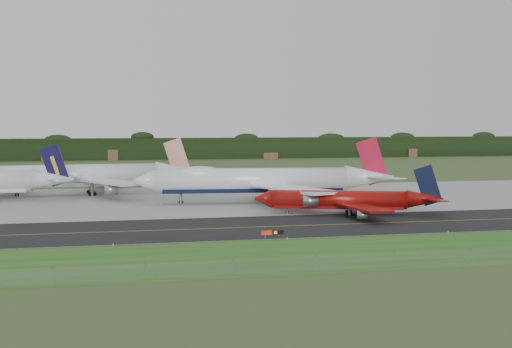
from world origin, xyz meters
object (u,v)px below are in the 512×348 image
at_px(jet_star_tail, 90,176).
at_px(taxiway_sign, 273,233).
at_px(jet_red_737, 349,201).
at_px(jet_ba_747, 262,181).

xyz_separation_m(jet_star_tail, taxiway_sign, (33.12, -87.79, -4.55)).
relative_size(jet_red_737, taxiway_sign, 9.97).
relative_size(jet_ba_747, taxiway_sign, 16.36).
bearing_deg(jet_red_737, jet_ba_747, 117.65).
bearing_deg(jet_star_tail, jet_red_737, -45.31).
bearing_deg(jet_star_tail, jet_ba_747, -35.90).
bearing_deg(taxiway_sign, jet_star_tail, 110.67).
xyz_separation_m(jet_ba_747, taxiway_sign, (-11.17, -55.73, -4.93)).
distance_m(jet_ba_747, taxiway_sign, 57.05).
height_order(jet_ba_747, jet_star_tail, jet_ba_747).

